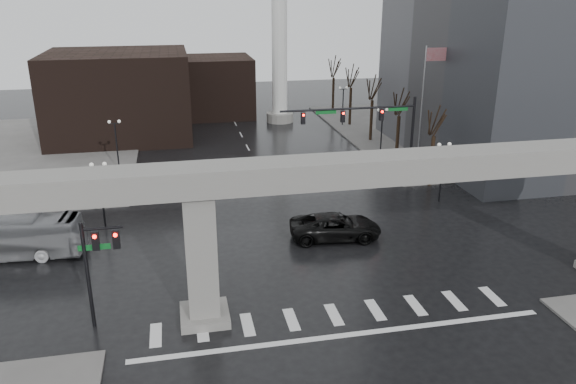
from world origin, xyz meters
TOP-DOWN VIEW (x-y plane):
  - ground at (0.00, 0.00)m, footprint 160.00×160.00m
  - sidewalk_ne at (26.00, 36.00)m, footprint 28.00×36.00m
  - sidewalk_nw at (-26.00, 36.00)m, footprint 28.00×36.00m
  - elevated_guideway at (1.26, 0.00)m, footprint 48.00×2.60m
  - building_far_left at (-14.00, 42.00)m, footprint 16.00×14.00m
  - building_far_mid at (-2.00, 52.00)m, footprint 10.00×10.00m
  - smokestack at (6.00, 46.00)m, footprint 3.60×3.60m
  - signal_mast_arm at (8.99, 18.80)m, footprint 12.12×0.43m
  - signal_left_pole at (-12.25, 0.50)m, footprint 2.30×0.30m
  - flagpole_assembly at (15.29, 22.00)m, footprint 2.06×0.12m
  - lamp_right_0 at (13.50, 14.00)m, footprint 1.22×0.32m
  - lamp_right_1 at (13.50, 28.00)m, footprint 1.22×0.32m
  - lamp_right_2 at (13.50, 42.00)m, footprint 1.22×0.32m
  - lamp_left_0 at (-13.50, 14.00)m, footprint 1.22×0.32m
  - lamp_left_1 at (-13.50, 28.00)m, footprint 1.22×0.32m
  - lamp_left_2 at (-13.50, 42.00)m, footprint 1.22×0.32m
  - tree_right_0 at (14.53, 18.02)m, footprint 1.09×1.58m
  - tree_right_1 at (14.53, 26.02)m, footprint 1.09×1.61m
  - tree_right_2 at (14.53, 34.02)m, footprint 1.10×1.63m
  - tree_right_3 at (14.53, 42.02)m, footprint 1.11×1.66m
  - tree_right_4 at (14.53, 50.02)m, footprint 1.12×1.69m
  - pickup_truck at (2.86, 8.66)m, footprint 6.78×3.65m
  - city_bus at (-19.60, 10.23)m, footprint 10.63×3.55m

SIDE VIEW (x-z plane):
  - ground at x=0.00m, z-range 0.00..0.00m
  - sidewalk_ne at x=26.00m, z-range 0.00..0.15m
  - sidewalk_nw at x=-26.00m, z-range 0.00..0.15m
  - pickup_truck at x=2.86m, z-range 0.00..1.81m
  - city_bus at x=-19.60m, z-range 0.00..2.90m
  - tree_right_0 at x=14.53m, z-range -0.97..6.54m
  - tree_right_1 at x=14.53m, z-range -0.99..6.69m
  - tree_right_2 at x=14.53m, z-range -1.01..6.84m
  - tree_right_3 at x=14.53m, z-range -1.03..6.99m
  - tree_right_4 at x=14.53m, z-range -1.05..7.14m
  - lamp_right_0 at x=13.50m, z-range 0.92..6.03m
  - lamp_right_1 at x=13.50m, z-range 0.92..6.03m
  - lamp_right_2 at x=13.50m, z-range 0.92..6.03m
  - lamp_left_0 at x=-13.50m, z-range 0.92..6.03m
  - lamp_left_1 at x=-13.50m, z-range 0.92..6.03m
  - lamp_left_2 at x=-13.50m, z-range 0.92..6.03m
  - building_far_mid at x=-2.00m, z-range 0.00..8.00m
  - signal_left_pole at x=-12.25m, z-range 1.07..7.07m
  - building_far_left at x=-14.00m, z-range 0.00..10.00m
  - signal_mast_arm at x=8.99m, z-range 1.83..9.83m
  - elevated_guideway at x=1.26m, z-range 2.53..11.23m
  - flagpole_assembly at x=15.29m, z-range 1.53..13.53m
  - smokestack at x=6.00m, z-range -1.65..28.35m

